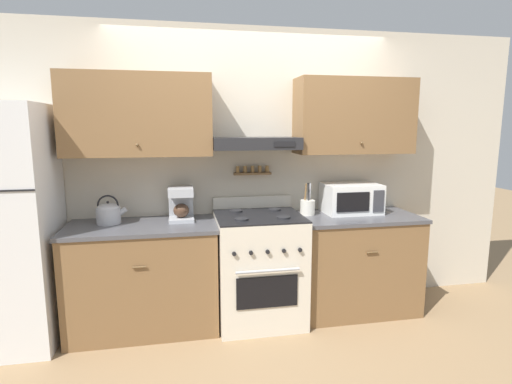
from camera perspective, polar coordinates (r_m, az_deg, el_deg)
name	(u,v)px	position (r m, az deg, el deg)	size (l,w,h in m)	color
ground_plane	(266,335)	(3.46, 1.40, -19.73)	(16.00, 16.00, 0.00)	#937551
wall_back	(249,154)	(3.62, -0.94, 5.43)	(5.20, 0.46, 2.55)	beige
counter_left	(144,277)	(3.52, -15.72, -11.55)	(1.21, 0.64, 0.89)	brown
counter_right	(355,262)	(3.83, 13.94, -9.71)	(1.09, 0.64, 0.89)	brown
stove_range	(259,267)	(3.52, 0.41, -10.71)	(0.73, 0.70, 1.05)	beige
refrigerator	(7,228)	(3.56, -31.98, -4.35)	(0.66, 0.71, 1.85)	white
tea_kettle	(109,213)	(3.49, -20.30, -2.79)	(0.25, 0.19, 0.24)	#B7B7BC
coffee_maker	(181,203)	(3.46, -10.67, -1.56)	(0.21, 0.26, 0.28)	#ADAFB5
microwave	(351,198)	(3.78, 13.42, -0.88)	(0.50, 0.36, 0.27)	white
utensil_crock	(307,207)	(3.62, 7.36, -2.13)	(0.13, 0.13, 0.29)	silver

